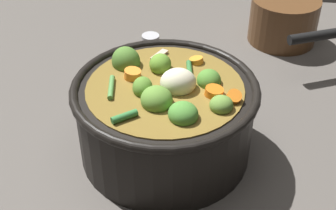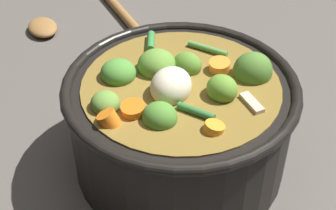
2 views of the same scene
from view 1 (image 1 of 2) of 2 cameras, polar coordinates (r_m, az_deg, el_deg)
name	(u,v)px [view 1 (image 1 of 2)]	position (r m, az deg, el deg)	size (l,w,h in m)	color
ground_plane	(165,150)	(0.70, -0.33, -5.47)	(1.10, 1.10, 0.00)	#514C47
cooking_pot	(165,117)	(0.66, -0.34, -1.41)	(0.26, 0.26, 0.14)	black
salt_shaker	(151,52)	(0.86, -2.08, 6.41)	(0.03, 0.03, 0.07)	silver
small_saucepan	(284,20)	(0.98, 13.87, 9.93)	(0.18, 0.22, 0.09)	brown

